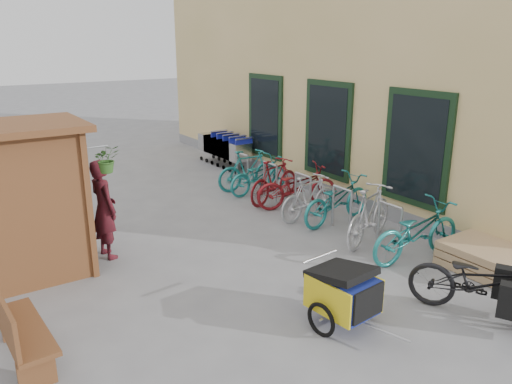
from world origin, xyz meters
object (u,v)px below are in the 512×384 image
bike_5 (274,181)px  bike_1 (369,214)px  bench (17,327)px  bike_4 (297,186)px  child_trailer (343,291)px  person_kiosk (104,209)px  bike_7 (248,170)px  kiosk (8,182)px  shopping_carts (224,146)px  bike_0 (416,231)px  bike_3 (309,197)px  bike_2 (337,199)px  cargo_bike (485,284)px  bike_6 (259,175)px  pallet_stack (485,257)px

bike_5 → bike_1: bearing=164.6°
bench → bike_4: 6.62m
bike_1 → child_trailer: bearing=107.6°
child_trailer → bike_1: (2.32, 1.79, 0.06)m
person_kiosk → bike_7: person_kiosk is taller
kiosk → person_kiosk: 1.55m
bench → bike_7: size_ratio=0.87×
shopping_carts → bike_4: (-0.59, -4.19, -0.10)m
bike_0 → child_trailer: bearing=112.7°
bench → person_kiosk: bearing=50.2°
bike_3 → bike_4: size_ratio=0.84×
person_kiosk → bike_3: 4.11m
bike_0 → bike_5: (-0.16, 3.85, 0.00)m
bike_1 → bike_7: bike_1 is taller
bike_2 → child_trailer: bearing=132.1°
bench → shopping_carts: bearing=42.6°
cargo_bike → person_kiosk: person_kiosk is taller
bench → bike_4: size_ratio=0.79×
shopping_carts → kiosk: bearing=-144.6°
kiosk → bike_3: 5.58m
cargo_bike → person_kiosk: (-3.53, 4.74, 0.36)m
bike_6 → bike_2: bearing=178.7°
bike_4 → shopping_carts: bearing=8.4°
bench → bike_5: size_ratio=0.87×
bike_5 → child_trailer: bearing=137.7°
cargo_bike → bike_5: (0.61, 5.58, 0.01)m
bench → bike_7: (5.96, 4.39, 0.04)m
child_trailer → bike_5: bearing=58.3°
bike_4 → pallet_stack: bearing=-155.5°
bike_3 → bench: bearing=102.5°
bike_7 → shopping_carts: bearing=-13.2°
pallet_stack → shopping_carts: (-0.00, 8.33, 0.38)m
bench → bike_1: size_ratio=0.82×
pallet_stack → shopping_carts: size_ratio=0.53×
bike_5 → person_kiosk: bearing=85.2°
cargo_bike → bike_1: size_ratio=1.11×
pallet_stack → bench: size_ratio=0.82×
bench → person_kiosk: (1.78, 2.38, 0.39)m
person_kiosk → bike_2: (4.39, -0.95, -0.36)m
person_kiosk → bike_2: 4.51m
kiosk → bike_5: 5.68m
shopping_carts → bike_0: shopping_carts is taller
bench → bike_0: size_ratio=0.77×
bike_0 → bike_7: bearing=5.4°
bike_0 → bike_3: bike_0 is taller
bike_0 → bike_1: size_ratio=1.07×
bike_3 → bike_4: 0.74m
kiosk → bike_2: size_ratio=1.34×
bike_0 → person_kiosk: bearing=59.1°
child_trailer → bike_4: (2.44, 4.06, 0.01)m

